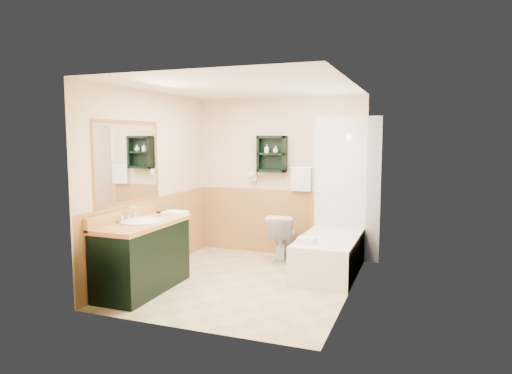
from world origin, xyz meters
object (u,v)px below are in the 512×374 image
object	(u,v)px
bathtub	(329,255)
soap_bottle_b	(276,150)
vanity	(143,256)
vanity_book	(161,204)
wall_shelf	(272,154)
hair_dryer	(254,176)
soap_bottle_a	(267,151)
toilet	(283,237)

from	to	relation	value
bathtub	soap_bottle_b	size ratio (longest dim) A/B	14.30
vanity	bathtub	size ratio (longest dim) A/B	0.86
vanity	vanity_book	bearing A→B (deg)	103.60
wall_shelf	bathtub	distance (m)	1.79
hair_dryer	bathtub	xyz separation A→B (m)	(1.33, -0.68, -0.95)
vanity	soap_bottle_b	xyz separation A→B (m)	(0.96, 2.10, 1.20)
hair_dryer	vanity	xyz separation A→B (m)	(-0.59, -2.13, -0.79)
soap_bottle_a	bathtub	bearing A→B (deg)	-30.70
wall_shelf	vanity_book	world-z (taller)	wall_shelf
vanity_book	soap_bottle_a	size ratio (longest dim) A/B	1.71
vanity_book	soap_bottle_a	xyz separation A→B (m)	(0.98, 1.42, 0.67)
soap_bottle_a	hair_dryer	bearing A→B (deg)	172.33
soap_bottle_b	vanity	bearing A→B (deg)	-114.51
vanity_book	soap_bottle_b	xyz separation A→B (m)	(1.12, 1.42, 0.68)
toilet	soap_bottle_a	xyz separation A→B (m)	(-0.33, 0.23, 1.25)
hair_dryer	vanity_book	size ratio (longest dim) A/B	1.12
vanity	bathtub	bearing A→B (deg)	36.95
bathtub	vanity	bearing A→B (deg)	-143.05
bathtub	vanity_book	size ratio (longest dim) A/B	7.02
soap_bottle_b	toilet	bearing A→B (deg)	-50.85
wall_shelf	vanity_book	distance (m)	1.88
bathtub	soap_bottle_b	bearing A→B (deg)	145.81
vanity_book	soap_bottle_b	world-z (taller)	soap_bottle_b
hair_dryer	vanity	bearing A→B (deg)	-105.62
vanity	bathtub	world-z (taller)	vanity
hair_dryer	toilet	world-z (taller)	hair_dryer
vanity_book	toilet	bearing A→B (deg)	51.43
toilet	soap_bottle_b	bearing A→B (deg)	-57.56
wall_shelf	hair_dryer	bearing A→B (deg)	175.24
bathtub	vanity_book	bearing A→B (deg)	-159.93
vanity	soap_bottle_a	bearing A→B (deg)	68.71
hair_dryer	soap_bottle_b	bearing A→B (deg)	-4.74
hair_dryer	toilet	bearing A→B (deg)	-25.45
vanity	soap_bottle_a	size ratio (longest dim) A/B	10.35
vanity	toilet	size ratio (longest dim) A/B	1.86
bathtub	soap_bottle_a	world-z (taller)	soap_bottle_a
wall_shelf	soap_bottle_b	size ratio (longest dim) A/B	5.24
bathtub	toilet	xyz separation A→B (m)	(-0.77, 0.42, 0.09)
toilet	soap_bottle_a	world-z (taller)	soap_bottle_a
vanity	toilet	world-z (taller)	vanity
wall_shelf	vanity_book	bearing A→B (deg)	-126.71
vanity	wall_shelf	bearing A→B (deg)	66.95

